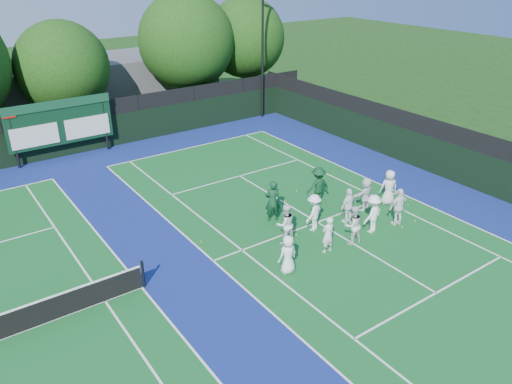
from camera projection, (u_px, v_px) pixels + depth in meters
ground at (333, 231)px, 21.86m from camera, size 120.00×120.00×0.00m
court_apron at (202, 265)px, 19.48m from camera, size 34.00×32.00×0.01m
near_court at (317, 222)px, 22.60m from camera, size 11.05×23.85×0.01m
back_fence at (77, 132)px, 29.97m from camera, size 34.00×0.08×3.00m
divider_fence_right at (445, 153)px, 26.69m from camera, size 0.08×32.00×3.00m
scoreboard at (60, 123)px, 28.78m from camera, size 6.00×0.21×3.55m
clubhouse at (96, 86)px, 37.68m from camera, size 18.00×6.00×4.00m
light_pole_right at (263, 29)px, 34.63m from camera, size 1.20×0.30×10.12m
tree_c at (65, 70)px, 31.72m from camera, size 5.86×5.86×7.44m
tree_d at (188, 43)px, 35.98m from camera, size 6.88×6.88×8.81m
tree_e at (246, 39)px, 38.69m from camera, size 6.11×6.11×8.24m
tennis_ball_0 at (296, 235)px, 21.54m from camera, size 0.07×0.07×0.07m
tennis_ball_1 at (297, 191)px, 25.56m from camera, size 0.07×0.07×0.07m
tennis_ball_2 at (415, 221)px, 22.64m from camera, size 0.07×0.07×0.07m
tennis_ball_3 at (202, 242)px, 21.03m from camera, size 0.07×0.07×0.07m
tennis_ball_4 at (285, 201)px, 24.49m from camera, size 0.07×0.07×0.07m
tennis_ball_5 at (402, 227)px, 22.15m from camera, size 0.07×0.07×0.07m
player_front_0 at (288, 254)px, 18.74m from camera, size 0.79×0.53×1.58m
player_front_1 at (328, 235)px, 20.04m from camera, size 0.59×0.40×1.60m
player_front_2 at (353, 225)px, 20.63m from camera, size 0.93×0.77×1.72m
player_front_3 at (373, 214)px, 21.50m from camera, size 1.24×0.86×1.75m
player_front_4 at (399, 207)px, 22.07m from camera, size 1.09×0.58×1.76m
player_back_0 at (285, 224)px, 20.67m from camera, size 0.94×0.78×1.77m
player_back_1 at (314, 212)px, 21.66m from camera, size 1.25×0.98×1.70m
player_back_2 at (348, 206)px, 22.29m from camera, size 1.01×0.50×1.67m
player_back_3 at (366, 194)px, 23.42m from camera, size 1.58×0.77×1.64m
player_back_4 at (389, 187)px, 23.94m from camera, size 1.01×0.86×1.75m
coach_left at (273, 201)px, 22.37m from camera, size 0.84×0.71×1.96m
coach_right at (318, 186)px, 23.92m from camera, size 1.30×0.86×1.89m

